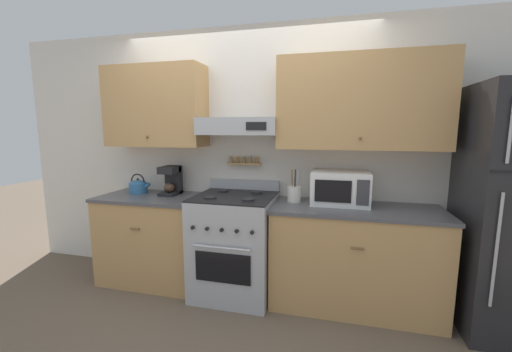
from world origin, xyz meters
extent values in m
plane|color=brown|center=(0.00, 0.00, 0.00)|extent=(16.00, 16.00, 0.00)
cube|color=silver|center=(0.00, 0.66, 1.27)|extent=(5.20, 0.08, 2.55)
cube|color=tan|center=(-0.89, 0.46, 1.78)|extent=(1.02, 0.33, 0.80)
sphere|color=brown|center=(-0.89, 0.28, 1.48)|extent=(0.02, 0.02, 0.02)
cube|color=tan|center=(1.08, 0.46, 1.78)|extent=(1.41, 0.33, 0.80)
sphere|color=brown|center=(1.08, 0.28, 1.48)|extent=(0.02, 0.02, 0.02)
cube|color=#ADAFB5|center=(0.00, 0.44, 1.58)|extent=(0.76, 0.37, 0.16)
cube|color=black|center=(0.21, 0.25, 1.58)|extent=(0.18, 0.01, 0.07)
cube|color=tan|center=(0.00, 0.58, 1.21)|extent=(0.34, 0.07, 0.02)
cylinder|color=olive|center=(-0.14, 0.58, 1.25)|extent=(0.03, 0.03, 0.06)
cylinder|color=olive|center=(-0.07, 0.58, 1.25)|extent=(0.03, 0.03, 0.06)
cylinder|color=olive|center=(0.00, 0.58, 1.25)|extent=(0.03, 0.03, 0.06)
cylinder|color=olive|center=(0.07, 0.58, 1.25)|extent=(0.03, 0.03, 0.06)
cylinder|color=olive|center=(0.14, 0.58, 1.25)|extent=(0.03, 0.03, 0.06)
cube|color=tan|center=(-0.89, 0.32, 0.43)|extent=(1.02, 0.60, 0.86)
cube|color=#4C4C51|center=(-0.89, 0.32, 0.88)|extent=(1.04, 0.63, 0.03)
cylinder|color=brown|center=(-0.89, 0.01, 0.64)|extent=(0.10, 0.01, 0.01)
cube|color=tan|center=(1.08, 0.32, 0.43)|extent=(1.41, 0.60, 0.86)
cube|color=#4C4C51|center=(1.08, 0.32, 0.88)|extent=(1.44, 0.63, 0.03)
cylinder|color=brown|center=(1.08, 0.01, 0.64)|extent=(0.10, 0.01, 0.01)
cube|color=#ADAFB5|center=(0.00, 0.28, 0.47)|extent=(0.72, 0.67, 0.94)
cube|color=black|center=(0.00, -0.07, 0.39)|extent=(0.49, 0.01, 0.26)
cylinder|color=#ADAFB5|center=(0.00, -0.09, 0.58)|extent=(0.51, 0.02, 0.02)
cube|color=black|center=(0.00, 0.28, 0.94)|extent=(0.72, 0.67, 0.01)
cylinder|color=#232326|center=(-0.17, 0.11, 0.96)|extent=(0.11, 0.11, 0.02)
cylinder|color=#232326|center=(0.17, 0.11, 0.96)|extent=(0.11, 0.11, 0.02)
cylinder|color=#232326|center=(-0.17, 0.44, 0.96)|extent=(0.11, 0.11, 0.02)
cylinder|color=#232326|center=(0.17, 0.44, 0.96)|extent=(0.11, 0.11, 0.02)
cylinder|color=black|center=(-0.26, -0.08, 0.73)|extent=(0.03, 0.02, 0.03)
cylinder|color=black|center=(-0.13, -0.08, 0.73)|extent=(0.03, 0.02, 0.03)
cylinder|color=black|center=(0.00, -0.08, 0.73)|extent=(0.03, 0.02, 0.03)
cylinder|color=black|center=(0.13, -0.08, 0.73)|extent=(0.03, 0.02, 0.03)
cylinder|color=black|center=(0.26, -0.08, 0.73)|extent=(0.03, 0.02, 0.03)
cube|color=#ADAFB5|center=(0.00, 0.59, 1.00)|extent=(0.72, 0.04, 0.10)
cylinder|color=#ADAFB5|center=(1.95, -0.10, 1.55)|extent=(0.02, 0.02, 0.42)
cylinder|color=#ADAFB5|center=(1.95, -0.10, 0.76)|extent=(0.02, 0.02, 0.79)
cylinder|color=teal|center=(-1.11, 0.41, 0.95)|extent=(0.18, 0.18, 0.11)
ellipsoid|color=teal|center=(-1.11, 0.41, 1.00)|extent=(0.17, 0.17, 0.06)
sphere|color=black|center=(-1.11, 0.41, 1.04)|extent=(0.02, 0.02, 0.02)
cylinder|color=teal|center=(-1.02, 0.41, 0.96)|extent=(0.11, 0.04, 0.10)
torus|color=black|center=(-1.11, 0.41, 1.02)|extent=(0.16, 0.01, 0.16)
cube|color=black|center=(-0.73, 0.41, 0.91)|extent=(0.17, 0.23, 0.03)
cube|color=black|center=(-0.73, 0.49, 1.04)|extent=(0.17, 0.08, 0.29)
cube|color=black|center=(-0.73, 0.40, 1.15)|extent=(0.17, 0.19, 0.07)
ellipsoid|color=#4C3323|center=(-0.73, 0.39, 0.97)|extent=(0.11, 0.11, 0.10)
cube|color=white|center=(0.94, 0.43, 1.04)|extent=(0.50, 0.36, 0.29)
cube|color=black|center=(0.88, 0.24, 1.04)|extent=(0.30, 0.01, 0.19)
cube|color=#38383D|center=(1.12, 0.24, 1.04)|extent=(0.10, 0.01, 0.21)
cylinder|color=silver|center=(0.54, 0.41, 0.97)|extent=(0.12, 0.12, 0.14)
cylinder|color=olive|center=(0.51, 0.40, 1.11)|extent=(0.01, 0.05, 0.16)
cylinder|color=#28282B|center=(0.54, 0.41, 1.11)|extent=(0.01, 0.04, 0.16)
cylinder|color=#B2B2B7|center=(0.56, 0.42, 1.11)|extent=(0.01, 0.03, 0.16)
camera|label=1|loc=(0.89, -2.43, 1.56)|focal=22.00mm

